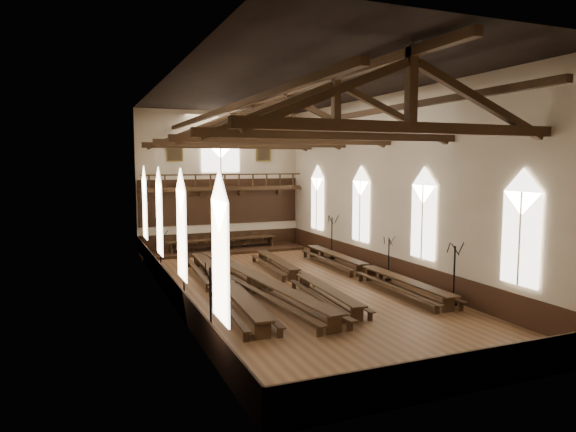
% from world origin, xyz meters
% --- Properties ---
extents(ground, '(26.00, 26.00, 0.00)m').
position_xyz_m(ground, '(0.00, 0.00, 0.00)').
color(ground, brown).
rests_on(ground, ground).
extents(room_walls, '(26.00, 26.00, 26.00)m').
position_xyz_m(room_walls, '(0.00, 0.00, 6.46)').
color(room_walls, beige).
rests_on(room_walls, ground).
extents(wainscot_band, '(12.00, 26.00, 1.20)m').
position_xyz_m(wainscot_band, '(0.00, 0.00, 0.60)').
color(wainscot_band, '#331A0F').
rests_on(wainscot_band, ground).
extents(side_windows, '(11.85, 19.80, 4.50)m').
position_xyz_m(side_windows, '(-0.00, -0.00, 3.74)').
color(side_windows, white).
rests_on(side_windows, room_walls).
extents(end_window, '(2.80, 0.12, 3.80)m').
position_xyz_m(end_window, '(0.00, 12.90, 7.22)').
color(end_window, silver).
rests_on(end_window, room_walls).
extents(minstrels_gallery, '(11.80, 1.24, 3.70)m').
position_xyz_m(minstrels_gallery, '(0.00, 12.66, 3.91)').
color(minstrels_gallery, '#352210').
rests_on(minstrels_gallery, room_walls).
extents(portraits, '(7.75, 0.09, 1.45)m').
position_xyz_m(portraits, '(0.00, 12.90, 7.10)').
color(portraits, brown).
rests_on(portraits, room_walls).
extents(roof_trusses, '(11.70, 25.70, 2.80)m').
position_xyz_m(roof_trusses, '(0.00, -0.00, 8.22)').
color(roof_trusses, '#352210').
rests_on(roof_trusses, room_walls).
extents(refectory_row_a, '(1.94, 14.59, 0.76)m').
position_xyz_m(refectory_row_a, '(-3.38, 0.14, 0.56)').
color(refectory_row_a, '#352210').
rests_on(refectory_row_a, ground).
extents(refectory_row_b, '(2.30, 14.97, 0.80)m').
position_xyz_m(refectory_row_b, '(-1.81, -0.13, 0.58)').
color(refectory_row_b, '#352210').
rests_on(refectory_row_b, ground).
extents(refectory_row_c, '(1.73, 13.85, 0.68)m').
position_xyz_m(refectory_row_c, '(0.74, 0.33, 0.50)').
color(refectory_row_c, '#352210').
rests_on(refectory_row_c, ground).
extents(refectory_row_d, '(1.61, 14.40, 0.75)m').
position_xyz_m(refectory_row_d, '(4.70, 0.25, 0.55)').
color(refectory_row_d, '#352210').
rests_on(refectory_row_d, ground).
extents(dais, '(11.40, 2.90, 0.19)m').
position_xyz_m(dais, '(-0.35, 11.40, 0.10)').
color(dais, '#331A0F').
rests_on(dais, ground).
extents(high_table, '(8.06, 1.41, 0.75)m').
position_xyz_m(high_table, '(-0.35, 11.40, 0.83)').
color(high_table, '#352210').
rests_on(high_table, dais).
extents(high_chairs, '(7.64, 0.44, 0.93)m').
position_xyz_m(high_chairs, '(-0.35, 12.18, 0.70)').
color(high_chairs, '#352210').
rests_on(high_chairs, dais).
extents(candelabrum_left_near, '(0.82, 0.85, 2.82)m').
position_xyz_m(candelabrum_left_near, '(-5.55, -6.26, 0.86)').
color(candelabrum_left_near, black).
rests_on(candelabrum_left_near, ground).
extents(candelabrum_left_mid, '(0.67, 0.74, 2.42)m').
position_xyz_m(candelabrum_left_mid, '(-5.55, -1.41, 0.74)').
color(candelabrum_left_mid, black).
rests_on(candelabrum_left_mid, ground).
extents(candelabrum_left_far, '(0.70, 0.78, 2.54)m').
position_xyz_m(candelabrum_left_far, '(-5.55, 5.34, 0.77)').
color(candelabrum_left_far, black).
rests_on(candelabrum_left_far, ground).
extents(candelabrum_right_near, '(0.80, 0.86, 2.81)m').
position_xyz_m(candelabrum_right_near, '(5.55, -5.77, 0.85)').
color(candelabrum_right_near, black).
rests_on(candelabrum_right_near, ground).
extents(candelabrum_right_mid, '(0.70, 0.71, 2.38)m').
position_xyz_m(candelabrum_right_mid, '(5.55, -0.62, 0.72)').
color(candelabrum_right_mid, black).
rests_on(candelabrum_right_mid, ground).
extents(candelabrum_right_far, '(0.86, 0.86, 2.90)m').
position_xyz_m(candelabrum_right_far, '(5.55, 6.00, 0.88)').
color(candelabrum_right_far, black).
rests_on(candelabrum_right_far, ground).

